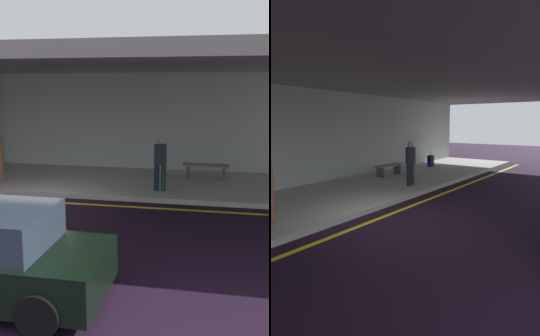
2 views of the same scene
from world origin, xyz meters
TOP-DOWN VIEW (x-y plane):
  - ground_plane at (0.00, 0.00)m, footprint 60.00×60.00m
  - sidewalk at (0.00, 3.10)m, footprint 26.00×4.20m
  - lane_stripe_yellow at (0.00, 0.49)m, footprint 26.00×0.14m
  - ceiling_overhang at (0.00, 2.60)m, footprint 28.00×13.20m
  - terminal_back_wall at (0.00, 5.35)m, footprint 26.00×0.30m
  - person_waiting_for_ride at (3.40, 1.86)m, footprint 0.38×0.38m
  - bench_metal at (4.73, 3.94)m, footprint 1.60×0.50m

SIDE VIEW (x-z plane):
  - ground_plane at x=0.00m, z-range 0.00..0.00m
  - lane_stripe_yellow at x=0.00m, z-range 0.00..0.01m
  - sidewalk at x=0.00m, z-range 0.00..0.15m
  - bench_metal at x=4.73m, z-range 0.26..0.74m
  - person_waiting_for_ride at x=3.40m, z-range 0.27..1.95m
  - terminal_back_wall at x=0.00m, z-range 0.00..3.80m
  - ceiling_overhang at x=0.00m, z-range 3.80..4.10m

